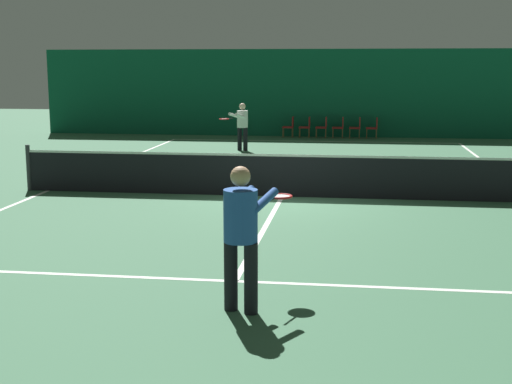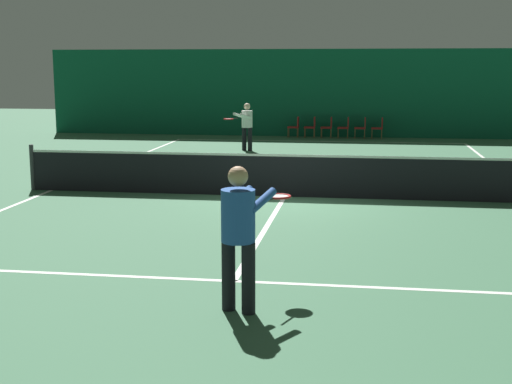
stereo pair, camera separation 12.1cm
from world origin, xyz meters
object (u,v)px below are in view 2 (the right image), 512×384
Objects in this scene: player_near at (240,227)px; courtside_chair_1 at (312,126)px; courtside_chair_2 at (328,126)px; tennis_net at (285,174)px; courtside_chair_0 at (295,125)px; courtside_chair_3 at (345,126)px; courtside_chair_5 at (379,127)px; courtside_chair_4 at (362,126)px; player_far at (246,123)px.

player_near reaches higher than courtside_chair_1.
courtside_chair_2 is (0.67, 0.00, 0.00)m from courtside_chair_1.
tennis_net is at bearing 22.81° from player_near.
courtside_chair_3 is (2.02, 0.00, 0.00)m from courtside_chair_0.
courtside_chair_1 is at bearing -90.00° from courtside_chair_5.
courtside_chair_0 is 2.69m from courtside_chair_4.
player_far is 1.93× the size of courtside_chair_3.
player_near reaches higher than courtside_chair_3.
tennis_net is at bearing -9.94° from courtside_chair_5.
player_near is 20.85m from courtside_chair_3.
courtside_chair_1 is 2.02m from courtside_chair_4.
tennis_net is 13.29m from courtside_chair_2.
player_far is 1.93× the size of courtside_chair_2.
player_far reaches higher than courtside_chair_0.
courtside_chair_3 is at bearing 90.00° from courtside_chair_0.
courtside_chair_1 is at bearing -171.73° from player_far.
courtside_chair_5 is at bearing 80.06° from tennis_net.
player_near reaches higher than courtside_chair_5.
courtside_chair_0 is 1.00× the size of courtside_chair_4.
courtside_chair_1 is at bearing -90.00° from courtside_chair_2.
courtside_chair_5 is (2.02, 0.00, 0.00)m from courtside_chair_2.
courtside_chair_1 is 0.67m from courtside_chair_2.
player_near is at bearing -3.76° from courtside_chair_4.
player_near reaches higher than courtside_chair_0.
tennis_net reaches higher than courtside_chair_1.
courtside_chair_2 is (1.34, 0.00, 0.00)m from courtside_chair_0.
courtside_chair_5 is at bearing 166.17° from player_far.
tennis_net reaches higher than courtside_chair_5.
player_near reaches higher than tennis_net.
courtside_chair_5 is (2.69, 0.00, 0.00)m from courtside_chair_1.
player_near is 1.08× the size of player_far.
courtside_chair_0 and courtside_chair_5 have the same top height.
player_far is 6.67m from courtside_chair_5.
player_near is 2.08× the size of courtside_chair_4.
tennis_net is at bearing -4.24° from courtside_chair_3.
courtside_chair_2 is at bearing -178.31° from player_far.
courtside_chair_0 and courtside_chair_1 have the same top height.
courtside_chair_0 is at bearing -90.00° from courtside_chair_5.
player_near is at bearing -87.82° from tennis_net.
player_near is (0.29, -7.54, 0.51)m from tennis_net.
tennis_net is 6.87× the size of player_near.
courtside_chair_2 and courtside_chair_3 have the same top height.
player_near is 2.08× the size of courtside_chair_3.
player_near is 16.20m from player_far.
courtside_chair_0 is 2.02m from courtside_chair_3.
courtside_chair_5 is at bearing 90.00° from courtside_chair_1.
courtside_chair_4 is (1.37, 20.83, -0.53)m from player_near.
courtside_chair_1 is at bearing 91.55° from tennis_net.
courtside_chair_0 is 1.00× the size of courtside_chair_5.
player_near is at bearing -5.60° from courtside_chair_5.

